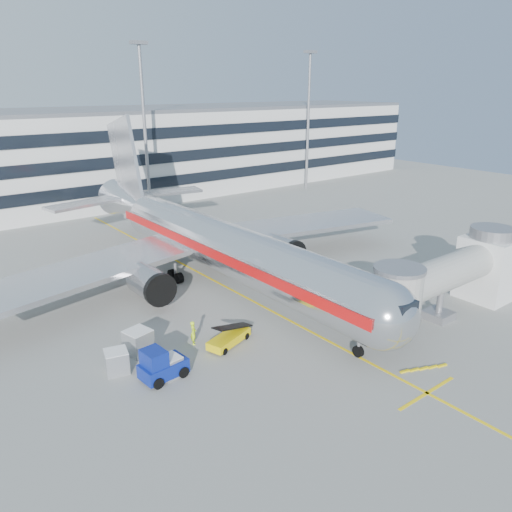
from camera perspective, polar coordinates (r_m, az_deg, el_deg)
ground at (r=44.00m, az=3.62°, el=-7.25°), size 180.00×180.00×0.00m
lead_in_line at (r=51.22m, az=-3.82°, el=-3.35°), size 0.25×70.00×0.01m
stop_bar at (r=36.20m, az=18.96°, el=-14.60°), size 6.00×0.25×0.01m
main_jet at (r=51.14m, az=-5.01°, el=1.62°), size 50.95×48.70×16.06m
jet_bridge at (r=46.78m, az=21.69°, el=-1.84°), size 17.80×4.50×7.00m
terminal at (r=91.94m, az=-21.36°, el=10.41°), size 150.00×24.25×15.60m
light_mast_centre at (r=79.36m, az=-12.69°, el=15.23°), size 2.40×1.20×25.45m
light_mast_east at (r=98.98m, az=6.02°, el=16.21°), size 2.40×1.20×25.45m
belt_loader at (r=39.78m, az=-3.12°, el=-9.32°), size 4.31×2.65×2.02m
baggage_tug at (r=35.87m, az=-10.85°, el=-12.20°), size 3.34×2.29×2.39m
cargo_container_left at (r=36.24m, az=-9.80°, el=-12.32°), size 1.55×1.55×1.49m
cargo_container_right at (r=39.47m, az=-13.31°, el=-9.50°), size 2.10×2.10×1.86m
cargo_container_front at (r=37.45m, az=-15.64°, el=-11.53°), size 1.91×1.91×1.67m
ramp_worker at (r=39.95m, az=-7.17°, el=-8.68°), size 0.74×0.84×1.94m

